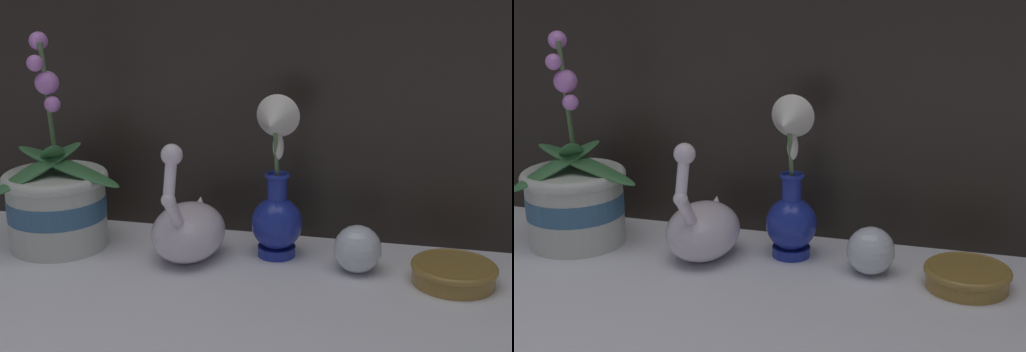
% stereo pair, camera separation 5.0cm
% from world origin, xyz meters
% --- Properties ---
extents(ground_plane, '(2.80, 2.80, 0.00)m').
position_xyz_m(ground_plane, '(0.00, 0.00, 0.00)').
color(ground_plane, white).
extents(orchid_potted_plant, '(0.22, 0.21, 0.37)m').
position_xyz_m(orchid_potted_plant, '(-0.34, 0.11, 0.08)').
color(orchid_potted_plant, beige).
rests_on(orchid_potted_plant, ground_plane).
extents(swan_figurine, '(0.12, 0.20, 0.21)m').
position_xyz_m(swan_figurine, '(-0.10, 0.11, 0.05)').
color(swan_figurine, white).
rests_on(swan_figurine, ground_plane).
extents(blue_vase, '(0.09, 0.11, 0.28)m').
position_xyz_m(blue_vase, '(0.04, 0.15, 0.11)').
color(blue_vase, navy).
rests_on(blue_vase, ground_plane).
extents(glass_sphere, '(0.08, 0.08, 0.08)m').
position_xyz_m(glass_sphere, '(0.18, 0.12, 0.04)').
color(glass_sphere, silver).
rests_on(glass_sphere, ground_plane).
extents(amber_dish, '(0.13, 0.13, 0.03)m').
position_xyz_m(amber_dish, '(0.33, 0.11, 0.02)').
color(amber_dish, olive).
rests_on(amber_dish, ground_plane).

